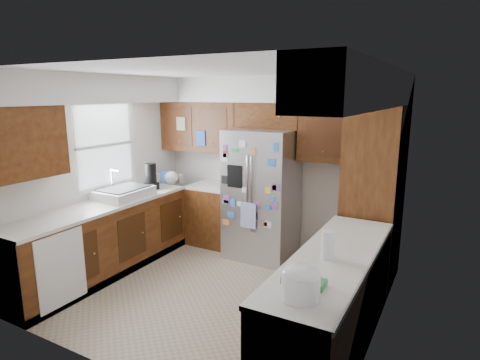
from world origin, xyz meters
name	(u,v)px	position (x,y,z in m)	size (l,w,h in m)	color
floor	(217,290)	(0.00, 0.00, 0.00)	(3.60, 3.60, 0.00)	tan
room_shell	(224,133)	(-0.11, 0.36, 1.82)	(3.64, 3.24, 2.52)	silver
left_counter_run	(130,236)	(-1.36, 0.03, 0.43)	(1.36, 3.20, 0.92)	#3A1A0B
right_counter_run	(332,308)	(1.50, -0.47, 0.42)	(0.63, 2.25, 0.92)	#3A1A0B
pantry	(373,196)	(1.50, 1.15, 1.07)	(0.60, 0.90, 2.15)	#3A1A0B
fridge	(262,194)	(0.00, 1.20, 0.90)	(0.90, 0.79, 1.80)	#AFAFB4
bridge_cabinet	(270,115)	(0.00, 1.43, 1.98)	(0.96, 0.34, 0.35)	#3A1A0B
fridge_top_items	(269,93)	(-0.03, 1.46, 2.27)	(0.58, 0.31, 0.25)	#1C409E
sink_assembly	(124,192)	(-1.50, 0.10, 0.99)	(0.52, 0.70, 0.37)	white
left_counter_clutter	(161,178)	(-1.49, 0.84, 1.05)	(0.33, 0.80, 0.38)	black
rice_cooker	(300,281)	(1.50, -1.31, 1.04)	(0.28, 0.26, 0.23)	white
paper_towel	(328,245)	(1.46, -0.57, 1.04)	(0.11, 0.11, 0.24)	white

